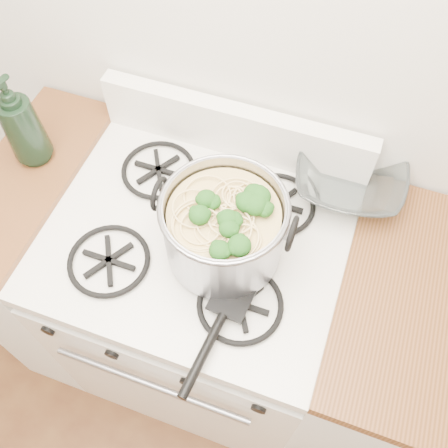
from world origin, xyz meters
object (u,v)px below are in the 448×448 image
Objects in this scene: gas_range at (202,306)px; stock_pot at (224,228)px; spatula at (233,295)px; bottle at (20,121)px; glass_bowl at (349,181)px.

gas_range is 0.59m from stock_pot.
stock_pot reaches higher than spatula.
spatula is at bearing -1.41° from bottle.
bottle reaches higher than gas_range.
gas_range is 0.80m from bottle.
glass_bowl is 0.42× the size of bottle.
bottle reaches higher than glass_bowl.
bottle is at bearing 166.86° from spatula.
gas_range is 2.88× the size of stock_pot.
stock_pot is (0.09, -0.02, 0.58)m from gas_range.
stock_pot is at bearing 7.08° from bottle.
stock_pot is 2.79× the size of glass_bowl.
stock_pot is 0.60m from bottle.
stock_pot is 1.18× the size of bottle.
glass_bowl is (0.24, 0.30, -0.08)m from stock_pot.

